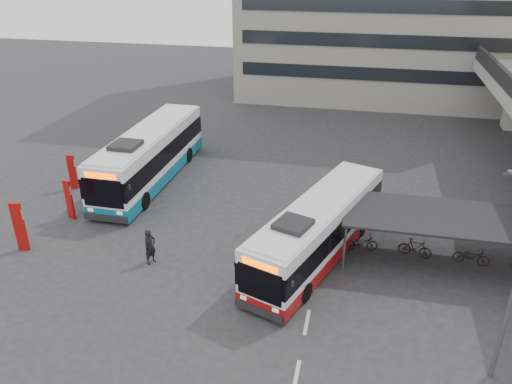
# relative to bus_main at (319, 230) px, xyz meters

# --- Properties ---
(ground) EXTENTS (120.00, 120.00, 0.00)m
(ground) POSITION_rel_bus_main_xyz_m (-2.36, -2.11, -1.54)
(ground) COLOR #28282B
(ground) RESTS_ON ground
(bike_shelter) EXTENTS (10.00, 4.00, 2.54)m
(bike_shelter) POSITION_rel_bus_main_xyz_m (6.10, 0.89, 0.10)
(bike_shelter) COLOR #595B60
(bike_shelter) RESTS_ON ground
(road_markings) EXTENTS (0.15, 7.60, 0.01)m
(road_markings) POSITION_rel_bus_main_xyz_m (0.14, -5.11, -1.53)
(road_markings) COLOR beige
(road_markings) RESTS_ON ground
(bus_main) EXTENTS (6.02, 11.38, 3.32)m
(bus_main) POSITION_rel_bus_main_xyz_m (0.00, 0.00, 0.00)
(bus_main) COLOR white
(bus_main) RESTS_ON ground
(bus_teal) EXTENTS (2.93, 12.76, 3.76)m
(bus_teal) POSITION_rel_bus_main_xyz_m (-11.91, 6.99, 0.21)
(bus_teal) COLOR white
(bus_teal) RESTS_ON ground
(pedestrian) EXTENTS (0.68, 0.79, 1.84)m
(pedestrian) POSITION_rel_bus_main_xyz_m (-7.96, -2.38, -0.62)
(pedestrian) COLOR black
(pedestrian) RESTS_ON ground
(sign_totem_south) EXTENTS (0.59, 0.27, 2.72)m
(sign_totem_south) POSITION_rel_bus_main_xyz_m (-14.88, -2.69, -0.14)
(sign_totem_south) COLOR #9A0B09
(sign_totem_south) RESTS_ON ground
(sign_totem_mid) EXTENTS (0.51, 0.30, 2.40)m
(sign_totem_mid) POSITION_rel_bus_main_xyz_m (-14.30, 0.91, -0.30)
(sign_totem_mid) COLOR #9A0B09
(sign_totem_mid) RESTS_ON ground
(sign_totem_north) EXTENTS (0.50, 0.19, 2.31)m
(sign_totem_north) POSITION_rel_bus_main_xyz_m (-16.31, 4.60, -0.34)
(sign_totem_north) COLOR #9A0B09
(sign_totem_north) RESTS_ON ground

